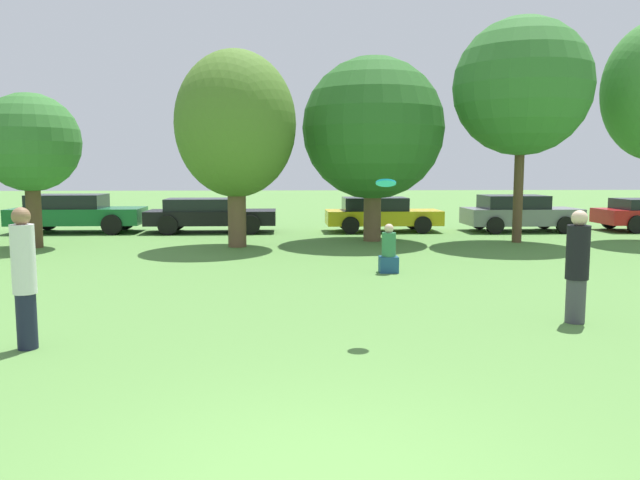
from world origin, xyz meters
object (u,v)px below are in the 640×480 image
frisbee (386,183)px  parked_car_grey (519,213)px  person_thrower (24,276)px  parked_car_yellow (381,214)px  parked_car_green (75,212)px  parked_car_black (209,214)px  person_catcher (577,266)px  tree_1 (30,143)px  tree_4 (522,87)px  tree_2 (236,125)px  bystander_sitting (389,253)px  tree_3 (373,129)px

frisbee → parked_car_grey: 15.68m
person_thrower → parked_car_yellow: (6.61, 14.53, -0.29)m
parked_car_green → parked_car_black: size_ratio=1.00×
frisbee → parked_car_grey: frisbee is taller
person_catcher → frisbee: frisbee is taller
person_catcher → parked_car_black: bearing=-69.5°
parked_car_black → parked_car_grey: size_ratio=1.13×
person_thrower → tree_1: bearing=103.8°
parked_car_grey → tree_4: bearing=-112.0°
parked_car_green → person_thrower: bearing=-74.4°
person_catcher → person_thrower: bearing=0.0°
frisbee → person_catcher: bearing=11.9°
tree_2 → parked_car_black: size_ratio=1.23×
tree_1 → parked_car_grey: (15.74, 3.97, -2.32)m
person_thrower → tree_2: size_ratio=0.32×
person_thrower → frisbee: size_ratio=6.54×
person_catcher → tree_4: (2.76, 10.02, 3.89)m
person_catcher → parked_car_green: 18.19m
frisbee → bystander_sitting: (0.87, 5.22, -1.66)m
person_catcher → parked_car_green: person_catcher is taller
person_thrower → tree_2: 10.80m
frisbee → parked_car_green: (-9.03, 14.30, -1.38)m
parked_car_yellow → parked_car_grey: (5.04, -0.17, 0.03)m
person_thrower → tree_3: (5.93, 11.63, 2.58)m
tree_2 → parked_car_grey: bearing=22.2°
parked_car_yellow → tree_1: bearing=-159.9°
parked_car_black → parked_car_yellow: size_ratio=1.11×
tree_4 → parked_car_green: size_ratio=1.48×
tree_4 → parked_car_black: tree_4 is taller
tree_3 → parked_car_yellow: tree_3 is taller
parked_car_yellow → parked_car_black: bearing=179.0°
parked_car_black → parked_car_yellow: (6.20, 0.00, -0.01)m
parked_car_grey → parked_car_green: bearing=177.8°
tree_4 → parked_car_green: tree_4 is taller
bystander_sitting → parked_car_yellow: bearing=83.1°
parked_car_green → parked_car_grey: bearing=-2.2°
frisbee → bystander_sitting: bearing=80.5°
person_catcher → tree_1: (-11.71, 9.37, 2.14)m
parked_car_green → tree_1: bearing=-87.1°
person_thrower → parked_car_black: 14.54m
tree_1 → bystander_sitting: bearing=-26.4°
frisbee → tree_3: (1.27, 11.23, 1.41)m
tree_4 → parked_car_black: size_ratio=1.48×
tree_3 → parked_car_grey: (5.73, 2.73, -2.84)m
bystander_sitting → tree_1: size_ratio=0.24×
person_thrower → tree_3: 13.31m
tree_1 → tree_4: 14.59m
tree_3 → parked_car_green: 11.11m
tree_2 → parked_car_grey: 11.04m
tree_2 → tree_3: 4.35m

